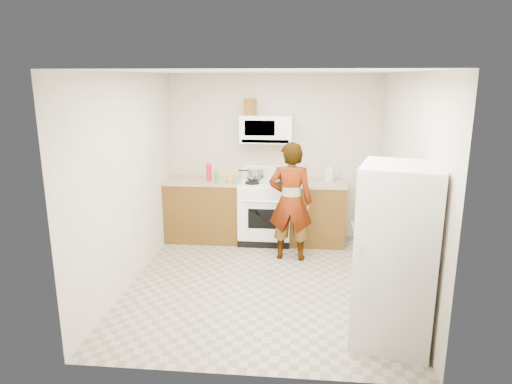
# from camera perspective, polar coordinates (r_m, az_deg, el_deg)

# --- Properties ---
(floor) EXTENTS (3.60, 3.60, 0.00)m
(floor) POSITION_cam_1_polar(r_m,az_deg,el_deg) (5.69, 0.96, -11.25)
(floor) COLOR gray
(floor) RESTS_ON ground
(back_wall) EXTENTS (3.20, 0.02, 2.50)m
(back_wall) POSITION_cam_1_polar(r_m,az_deg,el_deg) (7.03, 2.19, 4.40)
(back_wall) COLOR beige
(back_wall) RESTS_ON floor
(right_wall) EXTENTS (0.02, 3.60, 2.50)m
(right_wall) POSITION_cam_1_polar(r_m,az_deg,el_deg) (5.39, 18.11, 0.69)
(right_wall) COLOR beige
(right_wall) RESTS_ON floor
(cabinet_left) EXTENTS (1.12, 0.62, 0.90)m
(cabinet_left) POSITION_cam_1_polar(r_m,az_deg,el_deg) (7.05, -6.49, -2.32)
(cabinet_left) COLOR brown
(cabinet_left) RESTS_ON floor
(counter_left) EXTENTS (1.14, 0.64, 0.03)m
(counter_left) POSITION_cam_1_polar(r_m,az_deg,el_deg) (6.94, -6.60, 1.39)
(counter_left) COLOR tan
(counter_left) RESTS_ON cabinet_left
(cabinet_right) EXTENTS (0.80, 0.62, 0.90)m
(cabinet_right) POSITION_cam_1_polar(r_m,az_deg,el_deg) (6.91, 7.62, -2.71)
(cabinet_right) COLOR brown
(cabinet_right) RESTS_ON floor
(counter_right) EXTENTS (0.82, 0.64, 0.03)m
(counter_right) POSITION_cam_1_polar(r_m,az_deg,el_deg) (6.79, 7.75, 1.07)
(counter_right) COLOR tan
(counter_right) RESTS_ON cabinet_right
(gas_range) EXTENTS (0.76, 0.65, 1.13)m
(gas_range) POSITION_cam_1_polar(r_m,az_deg,el_deg) (6.91, 1.15, -2.29)
(gas_range) COLOR white
(gas_range) RESTS_ON floor
(microwave) EXTENTS (0.76, 0.38, 0.40)m
(microwave) POSITION_cam_1_polar(r_m,az_deg,el_deg) (6.79, 1.28, 7.90)
(microwave) COLOR white
(microwave) RESTS_ON back_wall
(person) EXTENTS (0.61, 0.42, 1.62)m
(person) POSITION_cam_1_polar(r_m,az_deg,el_deg) (6.15, 4.34, -1.22)
(person) COLOR tan
(person) RESTS_ON floor
(fridge) EXTENTS (0.86, 0.86, 1.70)m
(fridge) POSITION_cam_1_polar(r_m,az_deg,el_deg) (4.41, 17.17, -7.64)
(fridge) COLOR beige
(fridge) RESTS_ON floor
(kettle) EXTENTS (0.18, 0.18, 0.18)m
(kettle) POSITION_cam_1_polar(r_m,az_deg,el_deg) (6.93, 9.16, 2.18)
(kettle) COLOR silver
(kettle) RESTS_ON counter_right
(jug) EXTENTS (0.18, 0.18, 0.24)m
(jug) POSITION_cam_1_polar(r_m,az_deg,el_deg) (6.74, -0.72, 10.59)
(jug) COLOR brown
(jug) RESTS_ON microwave
(saucepan) EXTENTS (0.33, 0.33, 0.13)m
(saucepan) POSITION_cam_1_polar(r_m,az_deg,el_deg) (6.92, 0.01, 2.33)
(saucepan) COLOR #B2B3B7
(saucepan) RESTS_ON gas_range
(tray) EXTENTS (0.29, 0.24, 0.05)m
(tray) POSITION_cam_1_polar(r_m,az_deg,el_deg) (6.67, 1.74, 1.30)
(tray) COLOR white
(tray) RESTS_ON gas_range
(bottle_spray) EXTENTS (0.09, 0.09, 0.26)m
(bottle_spray) POSITION_cam_1_polar(r_m,az_deg,el_deg) (6.83, -5.90, 2.46)
(bottle_spray) COLOR red
(bottle_spray) RESTS_ON counter_left
(bottle_hot_sauce) EXTENTS (0.07, 0.07, 0.17)m
(bottle_hot_sauce) POSITION_cam_1_polar(r_m,az_deg,el_deg) (6.70, -3.29, 1.89)
(bottle_hot_sauce) COLOR orange
(bottle_hot_sauce) RESTS_ON counter_left
(bottle_green_cap) EXTENTS (0.07, 0.07, 0.18)m
(bottle_green_cap) POSITION_cam_1_polar(r_m,az_deg,el_deg) (6.68, -4.97, 1.88)
(bottle_green_cap) COLOR #29981B
(bottle_green_cap) RESTS_ON counter_left
(pot_lid) EXTENTS (0.34, 0.34, 0.01)m
(pot_lid) POSITION_cam_1_polar(r_m,az_deg,el_deg) (6.71, -2.85, 1.25)
(pot_lid) COLOR silver
(pot_lid) RESTS_ON counter_left
(broom) EXTENTS (0.27, 0.15, 1.31)m
(broom) POSITION_cam_1_polar(r_m,az_deg,el_deg) (6.31, 16.21, -2.77)
(broom) COLOR silver
(broom) RESTS_ON floor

